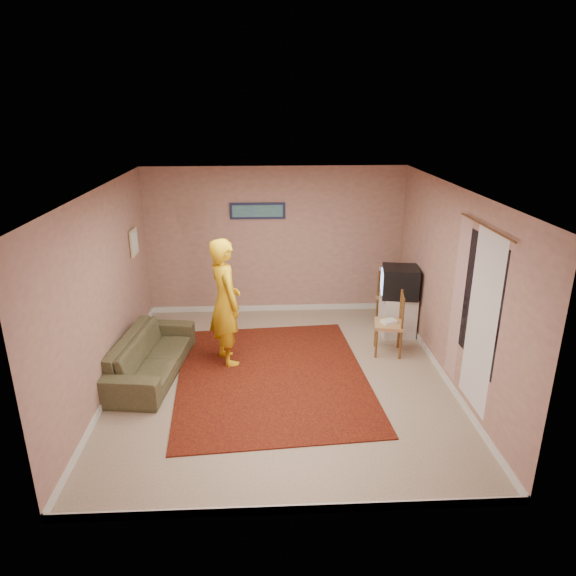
{
  "coord_description": "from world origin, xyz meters",
  "views": [
    {
      "loc": [
        -0.22,
        -6.24,
        3.57
      ],
      "look_at": [
        0.13,
        0.6,
        1.11
      ],
      "focal_mm": 32.0,
      "sensor_mm": 36.0,
      "label": 1
    }
  ],
  "objects_px": {
    "crt_tv": "(400,282)",
    "person": "(225,302)",
    "chair_a": "(392,293)",
    "chair_b": "(389,317)",
    "tv_cabinet": "(397,315)",
    "sofa": "(151,355)"
  },
  "relations": [
    {
      "from": "tv_cabinet",
      "to": "person",
      "type": "xyz_separation_m",
      "value": [
        -2.71,
        -0.8,
        0.6
      ]
    },
    {
      "from": "tv_cabinet",
      "to": "chair_a",
      "type": "relative_size",
      "value": 1.3
    },
    {
      "from": "crt_tv",
      "to": "sofa",
      "type": "relative_size",
      "value": 0.33
    },
    {
      "from": "sofa",
      "to": "crt_tv",
      "type": "bearing_deg",
      "value": -66.34
    },
    {
      "from": "chair_a",
      "to": "chair_b",
      "type": "relative_size",
      "value": 0.98
    },
    {
      "from": "person",
      "to": "crt_tv",
      "type": "bearing_deg",
      "value": -97.52
    },
    {
      "from": "crt_tv",
      "to": "person",
      "type": "xyz_separation_m",
      "value": [
        -2.71,
        -0.8,
        0.02
      ]
    },
    {
      "from": "tv_cabinet",
      "to": "crt_tv",
      "type": "relative_size",
      "value": 1.03
    },
    {
      "from": "sofa",
      "to": "person",
      "type": "distance_m",
      "value": 1.26
    },
    {
      "from": "crt_tv",
      "to": "chair_b",
      "type": "bearing_deg",
      "value": -104.99
    },
    {
      "from": "crt_tv",
      "to": "chair_b",
      "type": "xyz_separation_m",
      "value": [
        -0.3,
        -0.65,
        -0.32
      ]
    },
    {
      "from": "chair_a",
      "to": "sofa",
      "type": "distance_m",
      "value": 4.09
    },
    {
      "from": "chair_a",
      "to": "chair_b",
      "type": "bearing_deg",
      "value": -123.21
    },
    {
      "from": "chair_b",
      "to": "person",
      "type": "relative_size",
      "value": 0.28
    },
    {
      "from": "chair_b",
      "to": "sofa",
      "type": "distance_m",
      "value": 3.49
    },
    {
      "from": "tv_cabinet",
      "to": "crt_tv",
      "type": "distance_m",
      "value": 0.58
    },
    {
      "from": "crt_tv",
      "to": "chair_a",
      "type": "relative_size",
      "value": 1.26
    },
    {
      "from": "tv_cabinet",
      "to": "chair_b",
      "type": "distance_m",
      "value": 0.76
    },
    {
      "from": "crt_tv",
      "to": "sofa",
      "type": "height_order",
      "value": "crt_tv"
    },
    {
      "from": "chair_b",
      "to": "person",
      "type": "height_order",
      "value": "person"
    },
    {
      "from": "chair_a",
      "to": "sofa",
      "type": "bearing_deg",
      "value": -174.38
    },
    {
      "from": "crt_tv",
      "to": "chair_a",
      "type": "distance_m",
      "value": 0.57
    }
  ]
}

